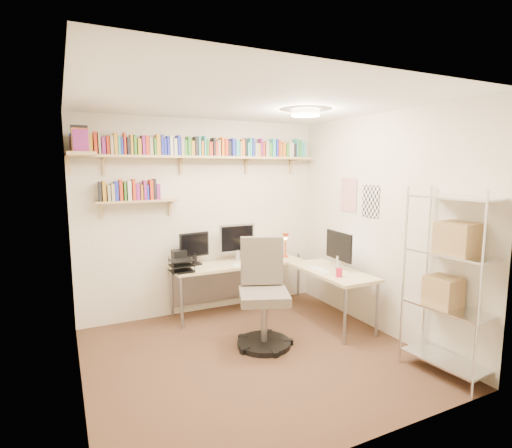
# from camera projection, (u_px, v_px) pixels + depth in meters

# --- Properties ---
(ground) EXTENTS (3.20, 3.20, 0.00)m
(ground) POSITION_uv_depth(u_px,v_px,m) (254.00, 355.00, 4.05)
(ground) COLOR #452E1D
(ground) RESTS_ON ground
(room_shell) EXTENTS (3.24, 3.04, 2.52)m
(room_shell) POSITION_uv_depth(u_px,v_px,m) (255.00, 204.00, 3.84)
(room_shell) COLOR beige
(room_shell) RESTS_ON ground
(wall_shelves) EXTENTS (3.12, 1.09, 0.80)m
(wall_shelves) POSITION_uv_depth(u_px,v_px,m) (173.00, 156.00, 4.73)
(wall_shelves) COLOR tan
(wall_shelves) RESTS_ON ground
(corner_desk) EXTENTS (2.05, 1.73, 1.16)m
(corner_desk) POSITION_uv_depth(u_px,v_px,m) (254.00, 266.00, 5.05)
(corner_desk) COLOR beige
(corner_desk) RESTS_ON ground
(office_chair) EXTENTS (0.66, 0.66, 1.15)m
(office_chair) POSITION_uv_depth(u_px,v_px,m) (263.00, 301.00, 4.27)
(office_chair) COLOR black
(office_chair) RESTS_ON ground
(wire_rack) EXTENTS (0.43, 0.78, 1.72)m
(wire_rack) POSITION_uv_depth(u_px,v_px,m) (451.00, 268.00, 3.55)
(wire_rack) COLOR silver
(wire_rack) RESTS_ON ground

